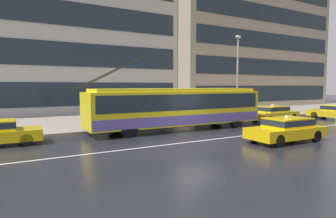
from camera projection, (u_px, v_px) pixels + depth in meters
name	position (u px, v px, depth m)	size (l,w,h in m)	color
ground_plane	(198.00, 136.00, 16.99)	(160.00, 160.00, 0.00)	#23232B
sidewalk_slab	(134.00, 119.00, 25.01)	(80.00, 10.00, 0.14)	gray
lane_centre_line	(211.00, 140.00, 15.96)	(72.00, 0.14, 0.01)	silver
trolleybus	(178.00, 107.00, 19.34)	(12.65, 2.77, 4.80)	yellow
taxi_oncoming_near	(286.00, 128.00, 15.34)	(4.31, 1.97, 1.39)	yellow
taxi_ahead_of_bus	(274.00, 113.00, 24.23)	(4.40, 1.88, 1.39)	yellow
bus_shelter	(120.00, 100.00, 21.12)	(3.95, 1.64, 2.39)	gray
pedestrian_at_shelter	(161.00, 102.00, 21.54)	(1.29, 1.29, 2.00)	black
pedestrian_approaching_curb	(197.00, 102.00, 22.95)	(1.27, 1.27, 1.95)	#4F503E
street_lamp	(238.00, 70.00, 24.90)	(0.60, 0.32, 7.08)	gray
office_tower_corner_left	(71.00, 9.00, 33.44)	(21.91, 12.25, 23.59)	#B5B6B1
office_tower_corner_right	(235.00, 23.00, 43.58)	(25.75, 13.73, 24.60)	tan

